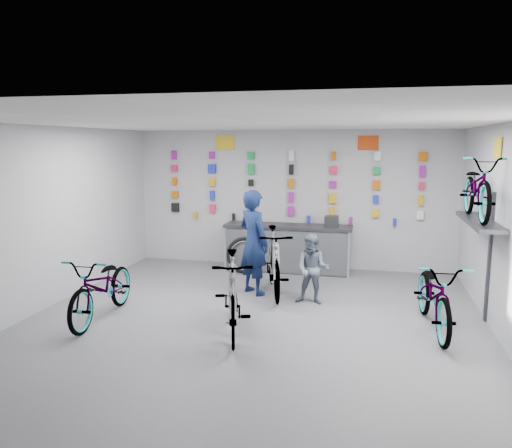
% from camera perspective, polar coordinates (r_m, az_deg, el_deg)
% --- Properties ---
extents(floor, '(8.00, 8.00, 0.00)m').
position_cam_1_polar(floor, '(7.49, -0.95, -12.01)').
color(floor, '#505055').
rests_on(floor, ground).
extents(ceiling, '(8.00, 8.00, 0.00)m').
position_cam_1_polar(ceiling, '(6.99, -1.01, 11.56)').
color(ceiling, white).
rests_on(ceiling, wall_back).
extents(wall_back, '(7.00, 0.00, 7.00)m').
position_cam_1_polar(wall_back, '(10.98, 4.08, 2.85)').
color(wall_back, '#BDBDBF').
rests_on(wall_back, floor).
extents(wall_front, '(7.00, 0.00, 7.00)m').
position_cam_1_polar(wall_front, '(3.47, -17.50, -11.68)').
color(wall_front, '#BDBDBF').
rests_on(wall_front, floor).
extents(wall_left, '(0.00, 8.00, 8.00)m').
position_cam_1_polar(wall_left, '(8.62, -24.17, 0.31)').
color(wall_left, '#BDBDBF').
rests_on(wall_left, floor).
extents(counter, '(2.70, 0.66, 1.00)m').
position_cam_1_polar(counter, '(10.69, 3.63, -2.82)').
color(counter, black).
rests_on(counter, floor).
extents(merch_wall, '(5.57, 0.08, 1.56)m').
position_cam_1_polar(merch_wall, '(10.88, 3.94, 4.29)').
color(merch_wall, black).
rests_on(merch_wall, wall_back).
extents(wall_bracket, '(0.39, 1.90, 2.00)m').
position_cam_1_polar(wall_bracket, '(8.24, 24.31, -0.33)').
color(wall_bracket, '#333338').
rests_on(wall_bracket, wall_right).
extents(sign_left, '(0.42, 0.02, 0.30)m').
position_cam_1_polar(sign_left, '(11.22, -3.55, 9.23)').
color(sign_left, gold).
rests_on(sign_left, wall_back).
extents(sign_right, '(0.42, 0.02, 0.30)m').
position_cam_1_polar(sign_right, '(10.76, 12.69, 9.03)').
color(sign_right, '#D04010').
rests_on(sign_right, wall_back).
extents(sign_side, '(0.02, 0.40, 0.30)m').
position_cam_1_polar(sign_side, '(8.18, 25.92, 7.86)').
color(sign_side, gold).
rests_on(sign_side, wall_right).
extents(bike_left, '(0.80, 2.01, 1.04)m').
position_cam_1_polar(bike_left, '(8.13, -17.13, -6.86)').
color(bike_left, gray).
rests_on(bike_left, floor).
extents(bike_center, '(1.06, 2.01, 1.16)m').
position_cam_1_polar(bike_center, '(7.21, -2.70, -8.00)').
color(bike_center, gray).
rests_on(bike_center, floor).
extents(bike_right, '(0.90, 2.09, 1.07)m').
position_cam_1_polar(bike_right, '(7.79, 19.76, -7.60)').
color(bike_right, gray).
rests_on(bike_right, floor).
extents(bike_service, '(1.09, 2.09, 1.21)m').
position_cam_1_polar(bike_service, '(9.04, 2.07, -4.29)').
color(bike_service, gray).
rests_on(bike_service, floor).
extents(bike_wall, '(0.63, 1.80, 0.95)m').
position_cam_1_polar(bike_wall, '(8.16, 24.04, 3.77)').
color(bike_wall, gray).
rests_on(bike_wall, wall_bracket).
extents(clerk, '(0.83, 0.78, 1.90)m').
position_cam_1_polar(clerk, '(8.99, -0.26, -2.10)').
color(clerk, '#101D45').
rests_on(clerk, floor).
extents(customer, '(0.62, 0.50, 1.20)m').
position_cam_1_polar(customer, '(8.54, 6.47, -5.15)').
color(customer, slate).
rests_on(customer, floor).
extents(spare_wheel, '(0.79, 0.30, 0.77)m').
position_cam_1_polar(spare_wheel, '(10.53, -1.34, -3.60)').
color(spare_wheel, black).
rests_on(spare_wheel, floor).
extents(register, '(0.28, 0.30, 0.22)m').
position_cam_1_polar(register, '(10.48, 8.64, 0.31)').
color(register, black).
rests_on(register, counter).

